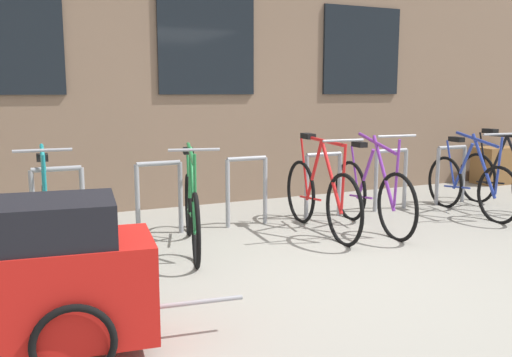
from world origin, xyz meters
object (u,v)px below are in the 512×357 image
(bicycle_red, at_px, (320,195))
(bicycle_teal, at_px, (47,222))
(bicycle_green, at_px, (192,210))
(planter_box, at_px, (496,165))
(bike_trailer, at_px, (68,275))
(bicycle_purple, at_px, (372,194))
(bicycle_blue, at_px, (470,184))
(bicycle_black, at_px, (504,179))

(bicycle_red, distance_m, bicycle_teal, 2.75)
(bicycle_red, xyz_separation_m, bicycle_teal, (-2.75, 0.07, -0.03))
(bicycle_green, height_order, planter_box, bicycle_green)
(bicycle_teal, relative_size, bicycle_green, 0.95)
(bike_trailer, bearing_deg, planter_box, 25.46)
(bicycle_green, xyz_separation_m, bike_trailer, (-1.30, -1.80, 0.10))
(bicycle_teal, height_order, planter_box, bicycle_teal)
(bicycle_green, height_order, bicycle_purple, bicycle_purple)
(bicycle_purple, relative_size, bike_trailer, 1.14)
(bicycle_blue, distance_m, bike_trailer, 5.22)
(bicycle_teal, height_order, bicycle_blue, bicycle_teal)
(bike_trailer, relative_size, planter_box, 2.11)
(bicycle_black, height_order, bicycle_blue, bicycle_blue)
(bicycle_purple, height_order, bike_trailer, bicycle_purple)
(bicycle_blue, relative_size, planter_box, 2.33)
(bicycle_green, height_order, bicycle_black, bicycle_green)
(bicycle_black, distance_m, bicycle_blue, 0.65)
(bicycle_teal, bearing_deg, bicycle_green, -3.69)
(bicycle_teal, height_order, bicycle_green, bicycle_teal)
(bicycle_purple, bearing_deg, bicycle_black, 4.17)
(bicycle_teal, xyz_separation_m, planter_box, (7.05, 1.48, -0.07))
(bicycle_red, bearing_deg, bicycle_black, 1.12)
(bicycle_purple, distance_m, planter_box, 4.05)
(bicycle_blue, bearing_deg, bicycle_black, 5.21)
(bicycle_red, height_order, bicycle_green, bicycle_red)
(bike_trailer, bearing_deg, bicycle_blue, 20.32)
(bicycle_red, height_order, planter_box, bicycle_red)
(bicycle_blue, bearing_deg, bicycle_teal, 179.18)
(bicycle_black, distance_m, bicycle_purple, 2.20)
(bicycle_purple, height_order, planter_box, bicycle_purple)
(planter_box, bearing_deg, bicycle_blue, -144.41)
(bicycle_teal, xyz_separation_m, bicycle_blue, (4.89, -0.07, 0.01))
(bicycle_purple, bearing_deg, planter_box, 23.97)
(bicycle_green, xyz_separation_m, planter_box, (5.75, 1.56, -0.07))
(bicycle_teal, distance_m, bike_trailer, 1.88)
(bicycle_red, distance_m, bicycle_blue, 2.14)
(bicycle_green, bearing_deg, bicycle_red, 0.75)
(bicycle_red, bearing_deg, bicycle_green, -179.25)
(bicycle_teal, xyz_separation_m, bicycle_black, (5.53, -0.01, 0.01))
(bicycle_black, relative_size, bicycle_blue, 1.01)
(bicycle_purple, bearing_deg, bicycle_red, 169.93)
(bike_trailer, bearing_deg, bicycle_red, 33.41)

